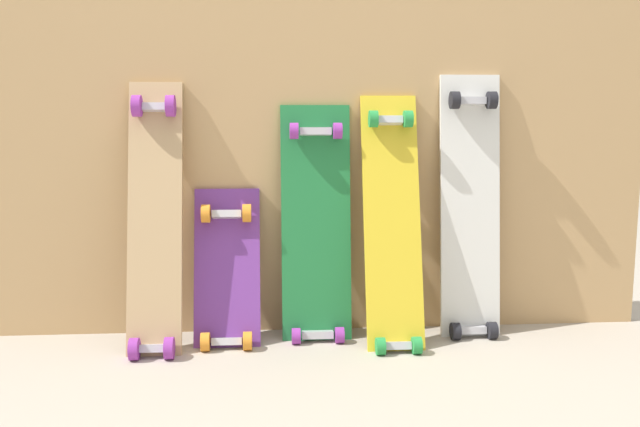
# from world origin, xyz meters

# --- Properties ---
(ground_plane) EXTENTS (12.00, 12.00, 0.00)m
(ground_plane) POSITION_xyz_m (0.00, 0.00, 0.00)
(ground_plane) COLOR #A89E8E
(plywood_wall_panel) EXTENTS (2.28, 0.04, 1.48)m
(plywood_wall_panel) POSITION_xyz_m (0.00, 0.07, 0.74)
(plywood_wall_panel) COLOR tan
(plywood_wall_panel) RESTS_ON ground
(skateboard_natural) EXTENTS (0.17, 0.30, 0.92)m
(skateboard_natural) POSITION_xyz_m (-0.53, -0.09, 0.40)
(skateboard_natural) COLOR tan
(skateboard_natural) RESTS_ON ground
(skateboard_purple) EXTENTS (0.22, 0.23, 0.57)m
(skateboard_purple) POSITION_xyz_m (-0.31, -0.06, 0.22)
(skateboard_purple) COLOR #6B338C
(skateboard_purple) RESTS_ON ground
(skateboard_green) EXTENTS (0.23, 0.18, 0.85)m
(skateboard_green) POSITION_xyz_m (-0.01, -0.02, 0.35)
(skateboard_green) COLOR #1E7238
(skateboard_green) RESTS_ON ground
(skateboard_yellow) EXTENTS (0.19, 0.30, 0.88)m
(skateboard_yellow) POSITION_xyz_m (0.24, -0.09, 0.37)
(skateboard_yellow) COLOR gold
(skateboard_yellow) RESTS_ON ground
(skateboard_white) EXTENTS (0.20, 0.18, 0.94)m
(skateboard_white) POSITION_xyz_m (0.51, -0.02, 0.41)
(skateboard_white) COLOR silver
(skateboard_white) RESTS_ON ground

